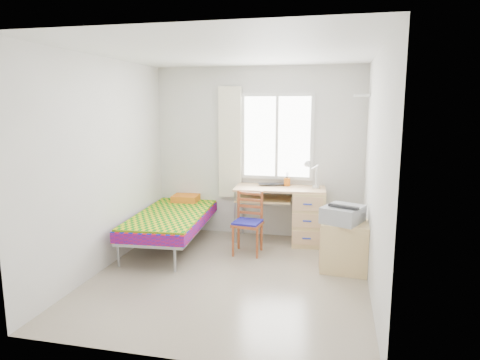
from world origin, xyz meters
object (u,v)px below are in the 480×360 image
chair (249,219)px  cabinet (345,246)px  printer (343,214)px  bed (174,217)px  desk (304,213)px

chair → cabinet: 1.35m
printer → cabinet: bearing=46.8°
bed → desk: (1.82, 0.52, 0.02)m
printer → bed: bearing=-167.2°
desk → cabinet: size_ratio=2.21×
desk → cabinet: bearing=-62.2°
bed → chair: (1.12, -0.07, 0.06)m
chair → desk: bearing=47.2°
desk → cabinet: 1.13m
cabinet → printer: bearing=-151.7°
desk → printer: size_ratio=2.25×
desk → printer: (0.54, -0.97, 0.27)m
bed → printer: 2.43m
cabinet → printer: 0.41m
cabinet → printer: printer is taller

